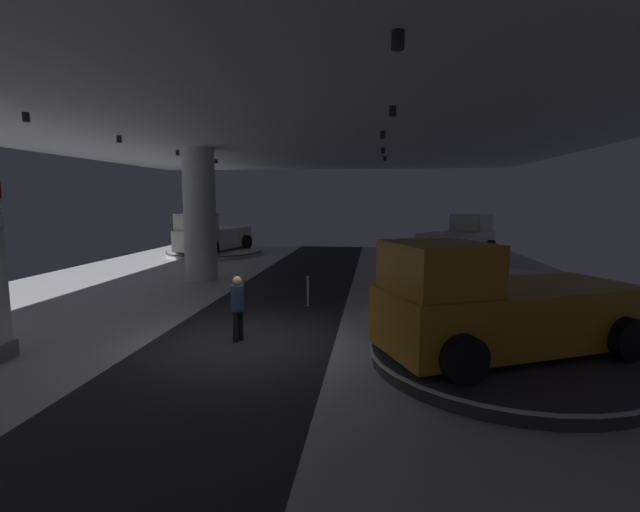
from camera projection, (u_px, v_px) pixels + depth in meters
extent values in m
cube|color=#B2B2B7|center=(242.00, 343.00, 10.79)|extent=(24.00, 44.00, 0.05)
cube|color=#232328|center=(242.00, 342.00, 10.78)|extent=(4.40, 44.00, 0.01)
cube|color=silver|center=(237.00, 103.00, 10.08)|extent=(24.00, 44.00, 0.10)
cylinder|color=black|center=(26.00, 117.00, 10.57)|extent=(0.16, 0.16, 0.22)
cylinder|color=black|center=(119.00, 139.00, 14.45)|extent=(0.16, 0.16, 0.22)
cylinder|color=black|center=(178.00, 153.00, 18.76)|extent=(0.16, 0.16, 0.22)
cylinder|color=black|center=(216.00, 161.00, 22.89)|extent=(0.16, 0.16, 0.22)
cylinder|color=black|center=(398.00, 40.00, 5.44)|extent=(0.16, 0.16, 0.22)
cylinder|color=black|center=(393.00, 111.00, 9.84)|extent=(0.16, 0.16, 0.22)
cylinder|color=black|center=(383.00, 135.00, 13.46)|extent=(0.16, 0.16, 0.22)
cylinder|color=black|center=(383.00, 151.00, 17.89)|extent=(0.16, 0.16, 0.22)
cylinder|color=black|center=(385.00, 158.00, 21.37)|extent=(0.16, 0.16, 0.22)
cylinder|color=silver|center=(200.00, 215.00, 18.96)|extent=(1.34, 1.34, 5.50)
cylinder|color=#B7B7BC|center=(215.00, 253.00, 27.52)|extent=(5.57, 5.56, 0.28)
cylinder|color=black|center=(215.00, 251.00, 27.51)|extent=(5.68, 5.68, 0.05)
cube|color=silver|center=(214.00, 238.00, 27.41)|extent=(3.34, 5.65, 1.20)
cube|color=silver|center=(196.00, 222.00, 25.70)|extent=(2.26, 2.12, 1.00)
cube|color=#28333D|center=(202.00, 222.00, 26.18)|extent=(1.71, 0.51, 0.75)
cylinder|color=black|center=(213.00, 248.00, 25.31)|extent=(0.48, 0.88, 0.84)
cylinder|color=black|center=(179.00, 246.00, 26.16)|extent=(0.48, 0.88, 0.84)
cylinder|color=black|center=(247.00, 242.00, 28.74)|extent=(0.48, 0.88, 0.84)
cylinder|color=black|center=(216.00, 241.00, 29.59)|extent=(0.48, 0.88, 0.84)
cylinder|color=#333338|center=(506.00, 357.00, 9.35)|extent=(5.57, 5.57, 0.30)
cylinder|color=white|center=(507.00, 352.00, 9.34)|extent=(5.68, 5.68, 0.05)
cube|color=#B77519|center=(509.00, 315.00, 9.24)|extent=(5.69, 4.10, 1.20)
cube|color=#B77519|center=(438.00, 268.00, 8.61)|extent=(2.33, 2.43, 1.00)
cube|color=#28333D|center=(461.00, 267.00, 8.76)|extent=(0.79, 1.63, 0.75)
cylinder|color=black|center=(465.00, 359.00, 7.62)|extent=(0.88, 0.60, 0.84)
cylinder|color=black|center=(400.00, 323.00, 9.85)|extent=(0.88, 0.60, 0.84)
cylinder|color=black|center=(630.00, 339.00, 8.71)|extent=(0.88, 0.60, 0.84)
cylinder|color=black|center=(538.00, 311.00, 10.94)|extent=(0.88, 0.60, 0.84)
cylinder|color=#B7B7BC|center=(460.00, 305.00, 13.99)|extent=(4.71, 4.71, 0.29)
cylinder|color=black|center=(460.00, 301.00, 13.97)|extent=(4.81, 4.81, 0.05)
cube|color=silver|center=(461.00, 281.00, 13.89)|extent=(4.34, 4.13, 0.90)
cube|color=#2D3842|center=(457.00, 256.00, 13.91)|extent=(2.46, 2.43, 0.70)
cylinder|color=black|center=(521.00, 292.00, 13.52)|extent=(0.66, 0.61, 0.68)
cylinder|color=black|center=(487.00, 302.00, 12.21)|extent=(0.66, 0.61, 0.68)
cylinder|color=black|center=(439.00, 280.00, 15.65)|extent=(0.66, 0.61, 0.68)
cylinder|color=black|center=(403.00, 287.00, 14.33)|extent=(0.66, 0.61, 0.68)
sphere|color=white|center=(536.00, 285.00, 12.67)|extent=(0.18, 0.18, 0.18)
sphere|color=white|center=(520.00, 289.00, 12.02)|extent=(0.18, 0.18, 0.18)
cylinder|color=silver|center=(456.00, 258.00, 25.49)|extent=(5.57, 5.56, 0.23)
cylinder|color=black|center=(456.00, 256.00, 25.48)|extent=(5.68, 5.68, 0.05)
cube|color=silver|center=(456.00, 242.00, 25.38)|extent=(4.91, 5.48, 1.20)
cube|color=silver|center=(471.00, 223.00, 26.44)|extent=(2.54, 2.51, 1.00)
cube|color=#28333D|center=(467.00, 223.00, 26.08)|extent=(1.43, 1.13, 0.75)
cylinder|color=black|center=(453.00, 244.00, 27.55)|extent=(0.74, 0.84, 0.84)
cylinder|color=black|center=(491.00, 247.00, 25.90)|extent=(0.74, 0.84, 0.84)
cylinder|color=black|center=(420.00, 249.00, 24.94)|extent=(0.74, 0.84, 0.84)
cylinder|color=black|center=(459.00, 253.00, 23.30)|extent=(0.74, 0.84, 0.84)
cylinder|color=black|center=(236.00, 326.00, 10.77)|extent=(0.14, 0.14, 0.80)
cylinder|color=black|center=(241.00, 324.00, 10.92)|extent=(0.14, 0.14, 0.80)
cylinder|color=#233851|center=(237.00, 298.00, 10.76)|extent=(0.32, 0.32, 0.62)
sphere|color=tan|center=(237.00, 281.00, 10.71)|extent=(0.22, 0.22, 0.22)
cylinder|color=#333338|center=(308.00, 306.00, 14.32)|extent=(0.28, 0.28, 0.04)
cylinder|color=#B2B2B7|center=(308.00, 292.00, 14.26)|extent=(0.07, 0.07, 0.96)
sphere|color=#B2B2B7|center=(308.00, 277.00, 14.20)|extent=(0.10, 0.10, 0.10)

